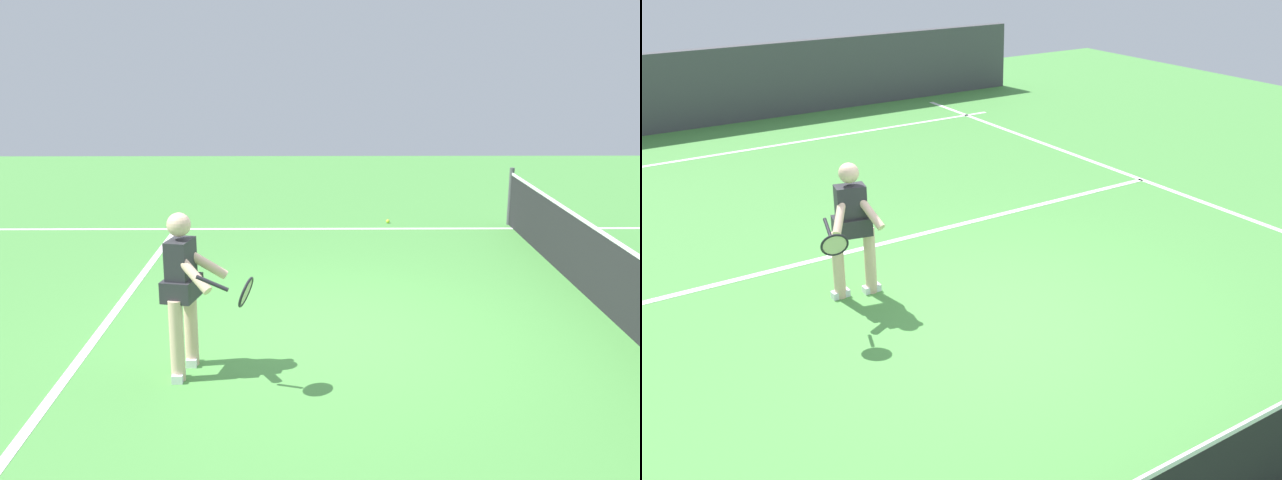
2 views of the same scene
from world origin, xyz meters
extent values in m
plane|color=#4C9342|center=(0.00, 0.00, 0.00)|extent=(26.30, 26.30, 0.00)
cube|color=#47474C|center=(0.00, -9.81, 0.77)|extent=(14.31, 0.24, 1.55)
cube|color=white|center=(0.00, -7.61, 0.00)|extent=(10.31, 0.10, 0.01)
cube|color=white|center=(0.00, -2.42, 0.00)|extent=(9.31, 0.10, 0.01)
cube|color=white|center=(-4.65, 0.00, 0.00)|extent=(0.10, 18.23, 0.01)
cube|color=#232326|center=(0.00, 3.26, 0.43)|extent=(9.83, 0.02, 0.87)
cube|color=white|center=(0.00, 3.26, 0.89)|extent=(9.83, 0.02, 0.04)
cylinder|color=beige|center=(0.82, -1.29, 0.39)|extent=(0.13, 0.13, 0.78)
cylinder|color=beige|center=(1.18, -1.36, 0.39)|extent=(0.13, 0.13, 0.78)
cube|color=white|center=(0.82, -1.29, 0.04)|extent=(0.20, 0.10, 0.08)
cube|color=white|center=(1.18, -1.36, 0.04)|extent=(0.20, 0.10, 0.08)
cube|color=#2D2D33|center=(1.00, -1.32, 1.04)|extent=(0.35, 0.26, 0.52)
cube|color=#2D2D33|center=(1.00, -1.32, 0.84)|extent=(0.45, 0.36, 0.20)
sphere|color=beige|center=(1.00, -1.32, 1.44)|extent=(0.22, 0.22, 0.22)
cylinder|color=beige|center=(0.88, -1.14, 1.06)|extent=(0.20, 0.49, 0.37)
cylinder|color=beige|center=(1.18, -1.21, 1.06)|extent=(0.36, 0.44, 0.37)
cylinder|color=black|center=(1.42, -0.98, 1.02)|extent=(0.10, 0.30, 0.14)
torus|color=black|center=(1.48, -0.69, 0.96)|extent=(0.30, 0.18, 0.28)
cylinder|color=beige|center=(1.48, -0.69, 0.96)|extent=(0.25, 0.14, 0.23)
sphere|color=#D1E533|center=(-0.21, -4.28, 0.03)|extent=(0.07, 0.07, 0.07)
camera|label=1|loc=(7.53, -0.10, 3.01)|focal=41.80mm
camera|label=2|loc=(4.04, 5.51, 3.88)|focal=41.27mm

